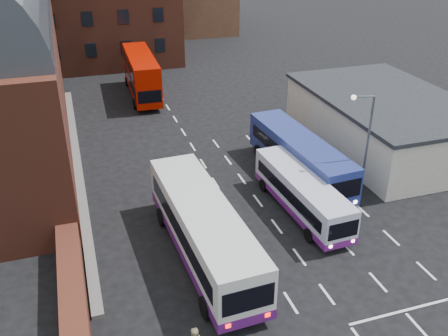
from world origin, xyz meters
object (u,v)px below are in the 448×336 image
object	(u,v)px
street_lamp	(364,139)
bus_white_inbound	(302,192)
bus_white_outbound	(203,227)
bus_red_double	(141,75)
bus_blue	(300,154)

from	to	relation	value
street_lamp	bus_white_inbound	bearing A→B (deg)	-175.92
bus_white_outbound	street_lamp	xyz separation A→B (m)	(11.44, 2.90, 2.45)
bus_red_double	street_lamp	world-z (taller)	street_lamp
bus_white_outbound	street_lamp	distance (m)	12.05
bus_white_outbound	street_lamp	world-z (taller)	street_lamp
bus_white_inbound	bus_white_outbound	bearing A→B (deg)	16.93
bus_white_inbound	bus_red_double	bearing A→B (deg)	-80.01
bus_white_inbound	bus_red_double	size ratio (longest dim) A/B	0.87
bus_white_outbound	bus_red_double	xyz separation A→B (m)	(1.33, 27.98, 0.32)
bus_white_inbound	bus_red_double	distance (m)	26.06
bus_white_inbound	bus_red_double	xyz separation A→B (m)	(-5.84, 25.38, 0.81)
bus_white_outbound	street_lamp	size ratio (longest dim) A/B	1.70
bus_white_outbound	bus_blue	size ratio (longest dim) A/B	1.09
bus_white_inbound	street_lamp	distance (m)	5.19
bus_white_outbound	bus_white_inbound	xyz separation A→B (m)	(7.17, 2.60, -0.49)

